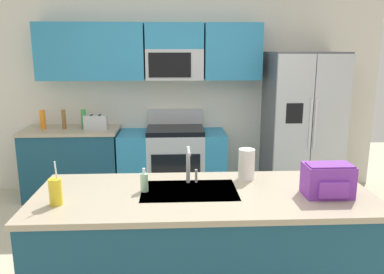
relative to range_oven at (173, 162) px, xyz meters
name	(u,v)px	position (x,y,z in m)	size (l,w,h in m)	color
ground_plane	(194,268)	(0.18, -1.80, -0.44)	(9.00, 9.00, 0.00)	beige
kitchen_wall_unit	(175,81)	(0.04, 0.28, 1.03)	(5.20, 0.43, 2.60)	silver
back_counter	(73,163)	(-1.29, 0.00, 0.01)	(1.20, 0.63, 0.90)	navy
range_oven	(173,162)	(0.00, 0.00, 0.00)	(1.36, 0.61, 1.10)	#B7BABF
refrigerator	(302,126)	(1.66, -0.07, 0.48)	(0.90, 0.76, 1.85)	#4C4F54
island_counter	(203,250)	(0.22, -2.30, 0.01)	(2.36, 0.92, 0.90)	navy
toaster	(96,122)	(-0.95, -0.05, 0.55)	(0.28, 0.16, 0.18)	#B7BABF
pepper_mill	(64,119)	(-1.36, 0.00, 0.58)	(0.05, 0.05, 0.24)	brown
bottle_orange	(43,119)	(-1.63, 0.02, 0.57)	(0.07, 0.07, 0.24)	orange
bottle_green	(84,119)	(-1.11, 0.00, 0.58)	(0.06, 0.06, 0.24)	green
sink_faucet	(189,162)	(0.13, -2.11, 0.62)	(0.08, 0.21, 0.28)	#B7BABF
drink_cup_yellow	(56,192)	(-0.75, -2.47, 0.55)	(0.08, 0.08, 0.29)	yellow
soap_dispenser	(144,182)	(-0.20, -2.26, 0.53)	(0.06, 0.06, 0.17)	#A5D8B2
paper_towel_roll	(246,164)	(0.57, -2.03, 0.58)	(0.12, 0.12, 0.24)	white
backpack	(328,180)	(1.06, -2.40, 0.57)	(0.32, 0.22, 0.23)	purple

